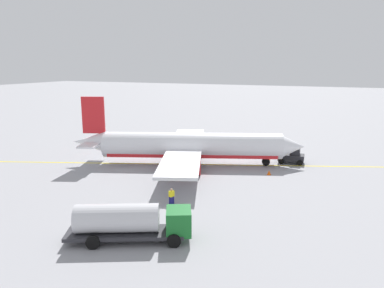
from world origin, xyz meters
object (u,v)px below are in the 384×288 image
at_px(pushback_tug, 292,156).
at_px(safety_cone_wingtip, 269,158).
at_px(safety_cone_nose, 269,173).
at_px(fuel_tanker, 130,221).
at_px(refueling_worker, 172,197).
at_px(airplane, 188,146).

height_order(pushback_tug, safety_cone_wingtip, pushback_tug).
bearing_deg(pushback_tug, safety_cone_nose, -104.44).
distance_m(fuel_tanker, safety_cone_nose, 23.69).
xyz_separation_m(fuel_tanker, refueling_worker, (-0.48, 8.49, -0.90)).
distance_m(fuel_tanker, refueling_worker, 8.55).
height_order(airplane, refueling_worker, airplane).
bearing_deg(safety_cone_nose, safety_cone_wingtip, 102.10).
distance_m(fuel_tanker, pushback_tug, 31.02).
bearing_deg(safety_cone_nose, refueling_worker, -116.56).
distance_m(airplane, pushback_tug, 15.11).
xyz_separation_m(refueling_worker, safety_cone_wingtip, (5.48, 21.78, -0.53)).
height_order(airplane, pushback_tug, airplane).
bearing_deg(fuel_tanker, refueling_worker, 93.25).
bearing_deg(safety_cone_wingtip, airplane, -145.12).
xyz_separation_m(airplane, pushback_tug, (13.51, 6.58, -1.63)).
bearing_deg(refueling_worker, safety_cone_wingtip, 75.88).
height_order(airplane, safety_cone_wingtip, airplane).
xyz_separation_m(pushback_tug, safety_cone_nose, (-1.84, -7.14, -0.70)).
xyz_separation_m(safety_cone_nose, safety_cone_wingtip, (-1.62, 7.57, -0.02)).
xyz_separation_m(airplane, safety_cone_wingtip, (10.05, 7.01, -2.35)).
bearing_deg(airplane, fuel_tanker, -77.74).
distance_m(pushback_tug, safety_cone_wingtip, 3.56).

